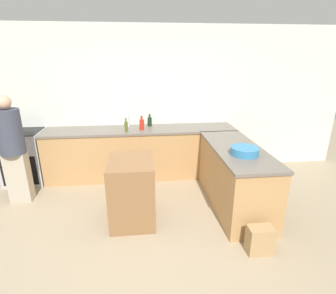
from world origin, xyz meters
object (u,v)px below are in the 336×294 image
range_oven (25,157)px  mixing_bowl (245,151)px  island_table (132,191)px  person_by_range (13,147)px  olive_oil_bottle (126,126)px  wine_bottle_dark (150,121)px  paper_bag (260,240)px  vinegar_bottle_clear (127,120)px  hot_sauce_bottle (142,124)px

range_oven → mixing_bowl: bearing=-23.2°
island_table → person_by_range: size_ratio=0.53×
island_table → olive_oil_bottle: 1.38m
range_oven → island_table: range_oven is taller
mixing_bowl → olive_oil_bottle: (-1.61, 1.30, 0.04)m
island_table → wine_bottle_dark: wine_bottle_dark is taller
mixing_bowl → paper_bag: (-0.04, -0.77, -0.80)m
paper_bag → olive_oil_bottle: bearing=127.1°
person_by_range → mixing_bowl: bearing=-13.0°
mixing_bowl → vinegar_bottle_clear: size_ratio=1.19×
range_oven → paper_bag: size_ratio=2.80×
paper_bag → person_by_range: bearing=154.7°
olive_oil_bottle → range_oven: bearing=174.8°
vinegar_bottle_clear → wine_bottle_dark: 0.41m
range_oven → mixing_bowl: (3.42, -1.46, 0.51)m
paper_bag → range_oven: bearing=146.5°
range_oven → paper_bag: (3.38, -2.24, -0.30)m
wine_bottle_dark → paper_bag: bearing=-64.6°
mixing_bowl → paper_bag: mixing_bowl is taller
hot_sauce_bottle → olive_oil_bottle: (-0.27, -0.10, -0.01)m
wine_bottle_dark → person_by_range: bearing=-156.6°
range_oven → olive_oil_bottle: 1.91m
mixing_bowl → hot_sauce_bottle: bearing=133.7°
hot_sauce_bottle → person_by_range: size_ratio=0.15×
vinegar_bottle_clear → wine_bottle_dark: (0.41, 0.02, -0.04)m
vinegar_bottle_clear → hot_sauce_bottle: 0.35m
mixing_bowl → wine_bottle_dark: 2.03m
person_by_range → island_table: bearing=-21.8°
range_oven → island_table: (1.92, -1.41, -0.02)m
mixing_bowl → person_by_range: size_ratio=0.22×
range_oven → hot_sauce_bottle: 2.16m
hot_sauce_bottle → olive_oil_bottle: bearing=-159.3°
island_table → range_oven: bearing=143.6°
vinegar_bottle_clear → wine_bottle_dark: vinegar_bottle_clear is taller
vinegar_bottle_clear → hot_sauce_bottle: bearing=-40.6°
mixing_bowl → wine_bottle_dark: (-1.19, 1.64, 0.04)m
mixing_bowl → hot_sauce_bottle: size_ratio=1.49×
mixing_bowl → paper_bag: bearing=-93.1°
vinegar_bottle_clear → paper_bag: bearing=-57.0°
range_oven → island_table: bearing=-36.4°
olive_oil_bottle → paper_bag: size_ratio=0.71×
island_table → mixing_bowl: 1.60m
vinegar_bottle_clear → paper_bag: vinegar_bottle_clear is taller
wine_bottle_dark → island_table: bearing=-101.4°
mixing_bowl → wine_bottle_dark: bearing=125.8°
wine_bottle_dark → mixing_bowl: bearing=-54.2°
hot_sauce_bottle → mixing_bowl: bearing=-46.3°
wine_bottle_dark → olive_oil_bottle: bearing=-140.7°
vinegar_bottle_clear → wine_bottle_dark: size_ratio=1.41×
hot_sauce_bottle → olive_oil_bottle: 0.29m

